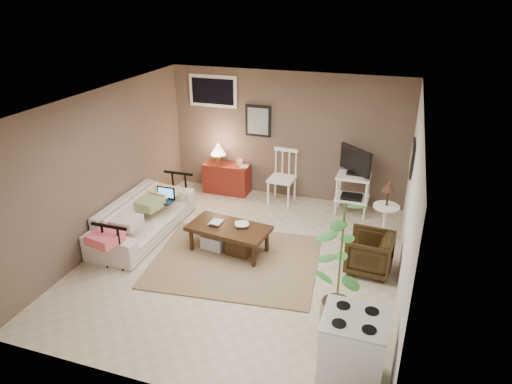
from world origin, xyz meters
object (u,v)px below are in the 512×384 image
(coffee_table, at_px, (228,237))
(red_console, at_px, (226,175))
(tv_stand, at_px, (354,180))
(armchair, at_px, (369,251))
(potted_plant, at_px, (340,263))
(stove, at_px, (352,350))
(sofa, at_px, (143,211))
(spindle_chair, at_px, (282,179))
(side_table, at_px, (387,205))

(coffee_table, distance_m, red_console, 2.27)
(tv_stand, relative_size, armchair, 1.94)
(potted_plant, bearing_deg, stove, -70.82)
(coffee_table, bearing_deg, potted_plant, -32.73)
(red_console, distance_m, potted_plant, 4.28)
(coffee_table, height_order, potted_plant, potted_plant)
(sofa, relative_size, tv_stand, 1.74)
(red_console, bearing_deg, sofa, -108.05)
(spindle_chair, height_order, stove, spindle_chair)
(spindle_chair, relative_size, potted_plant, 0.61)
(red_console, bearing_deg, coffee_table, -67.49)
(tv_stand, xyz_separation_m, side_table, (0.62, -0.89, 0.01))
(coffee_table, xyz_separation_m, potted_plant, (1.84, -1.18, 0.63))
(armchair, relative_size, potted_plant, 0.38)
(sofa, distance_m, armchair, 3.62)
(tv_stand, bearing_deg, spindle_chair, 177.76)
(red_console, relative_size, side_table, 0.96)
(spindle_chair, distance_m, tv_stand, 1.32)
(coffee_table, relative_size, tv_stand, 1.05)
(side_table, relative_size, potted_plant, 0.64)
(tv_stand, relative_size, side_table, 1.15)
(red_console, distance_m, side_table, 3.29)
(spindle_chair, relative_size, side_table, 0.95)
(red_console, bearing_deg, tv_stand, -3.82)
(sofa, relative_size, side_table, 1.99)
(tv_stand, distance_m, armchair, 1.87)
(armchair, bearing_deg, red_console, -119.30)
(red_console, relative_size, potted_plant, 0.61)
(sofa, bearing_deg, side_table, -75.69)
(sofa, bearing_deg, armchair, -88.93)
(red_console, relative_size, spindle_chair, 1.00)
(sofa, distance_m, side_table, 3.88)
(spindle_chair, bearing_deg, tv_stand, -2.24)
(coffee_table, relative_size, armchair, 2.03)
(red_console, height_order, armchair, red_console)
(coffee_table, bearing_deg, tv_stand, 50.04)
(stove, bearing_deg, red_console, 126.20)
(tv_stand, height_order, armchair, tv_stand)
(side_table, bearing_deg, sofa, -165.69)
(red_console, height_order, spindle_chair, red_console)
(spindle_chair, height_order, armchair, spindle_chair)
(red_console, bearing_deg, spindle_chair, -5.58)
(coffee_table, distance_m, side_table, 2.50)
(coffee_table, height_order, tv_stand, tv_stand)
(sofa, distance_m, red_console, 2.11)
(red_console, relative_size, armchair, 1.61)
(side_table, xyz_separation_m, stove, (-0.12, -3.02, -0.25))
(red_console, bearing_deg, stove, -53.80)
(coffee_table, xyz_separation_m, red_console, (-0.87, 2.09, 0.10))
(red_console, distance_m, spindle_chair, 1.19)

